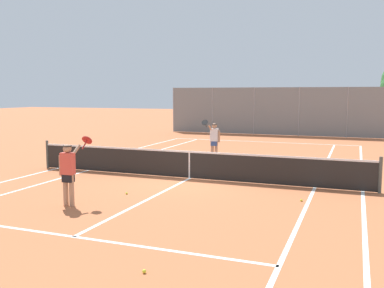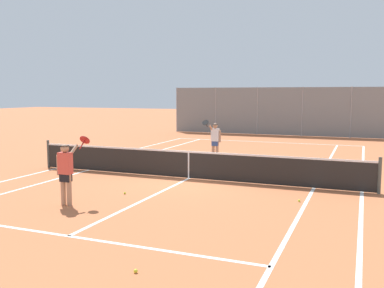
% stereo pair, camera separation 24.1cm
% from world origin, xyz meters
% --- Properties ---
extents(ground_plane, '(120.00, 120.00, 0.00)m').
position_xyz_m(ground_plane, '(0.00, 0.00, 0.00)').
color(ground_plane, '#BC663D').
extents(court_line_markings, '(11.10, 23.90, 0.01)m').
position_xyz_m(court_line_markings, '(0.00, 0.00, 0.00)').
color(court_line_markings, white).
rests_on(court_line_markings, ground).
extents(tennis_net, '(12.00, 0.10, 1.07)m').
position_xyz_m(tennis_net, '(0.00, 0.00, 0.51)').
color(tennis_net, '#474C47').
rests_on(tennis_net, ground).
extents(player_near_side, '(0.64, 0.75, 1.77)m').
position_xyz_m(player_near_side, '(-1.62, -4.39, 0.93)').
color(player_near_side, tan).
rests_on(player_near_side, ground).
extents(player_far_left, '(0.66, 0.74, 1.77)m').
position_xyz_m(player_far_left, '(-0.51, 4.24, 0.93)').
color(player_far_left, tan).
rests_on(player_far_left, ground).
extents(loose_tennis_ball_0, '(0.07, 0.07, 0.07)m').
position_xyz_m(loose_tennis_ball_0, '(3.95, -1.82, 0.03)').
color(loose_tennis_ball_0, '#D1DB33').
rests_on(loose_tennis_ball_0, ground).
extents(loose_tennis_ball_1, '(0.07, 0.07, 0.07)m').
position_xyz_m(loose_tennis_ball_1, '(2.15, -7.46, 0.03)').
color(loose_tennis_ball_1, '#D1DB33').
rests_on(loose_tennis_ball_1, ground).
extents(loose_tennis_ball_2, '(0.07, 0.07, 0.07)m').
position_xyz_m(loose_tennis_ball_2, '(-0.84, -2.79, 0.03)').
color(loose_tennis_ball_2, '#D1DB33').
rests_on(loose_tennis_ball_2, ground).
extents(back_fence, '(15.57, 0.08, 3.33)m').
position_xyz_m(back_fence, '(-0.00, 16.40, 1.66)').
color(back_fence, gray).
rests_on(back_fence, ground).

